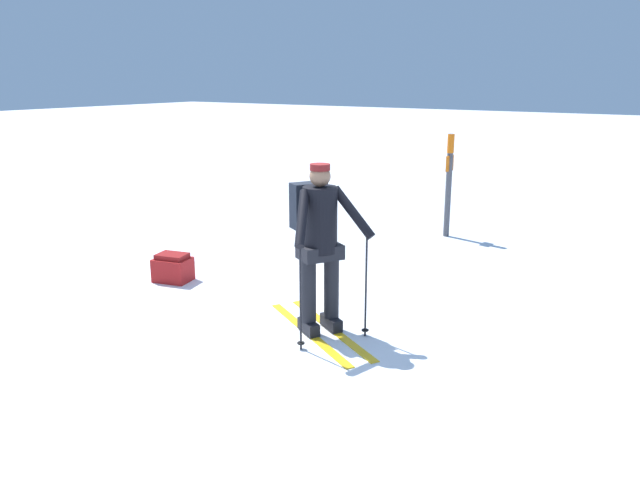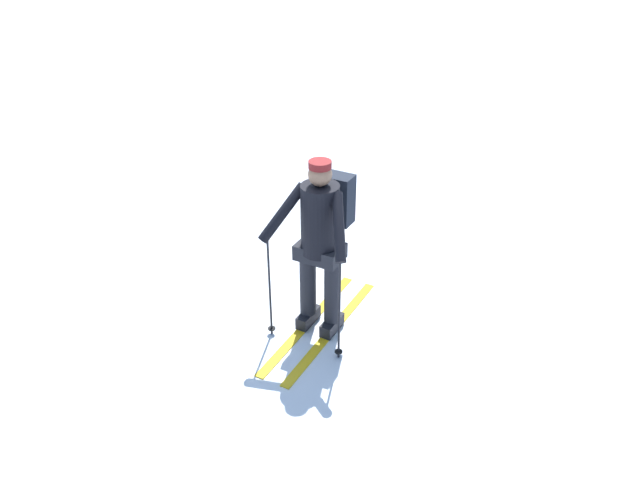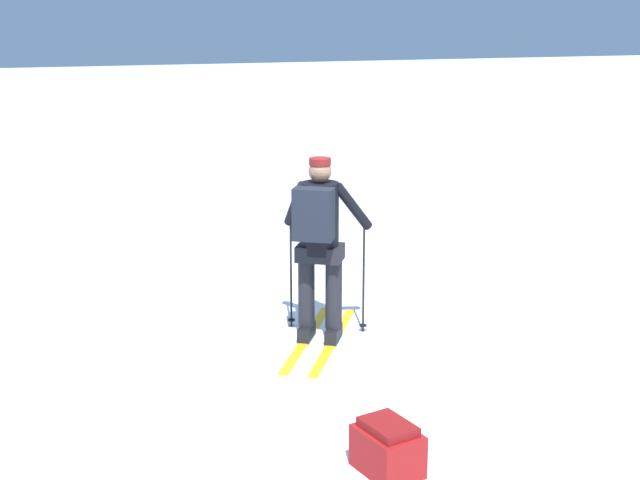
# 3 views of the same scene
# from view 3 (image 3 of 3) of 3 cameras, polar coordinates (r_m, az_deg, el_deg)

# --- Properties ---
(ground_plane) EXTENTS (80.00, 80.00, 0.00)m
(ground_plane) POSITION_cam_3_polar(r_m,az_deg,el_deg) (7.81, 2.47, -7.51)
(ground_plane) COLOR white
(skier) EXTENTS (1.18, 1.65, 1.68)m
(skier) POSITION_cam_3_polar(r_m,az_deg,el_deg) (7.86, -0.05, 0.14)
(skier) COLOR gold
(skier) RESTS_ON ground_plane
(dropped_backpack) EXTENTS (0.41, 0.49, 0.35)m
(dropped_backpack) POSITION_cam_3_polar(r_m,az_deg,el_deg) (5.97, 4.35, -13.15)
(dropped_backpack) COLOR maroon
(dropped_backpack) RESTS_ON ground_plane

